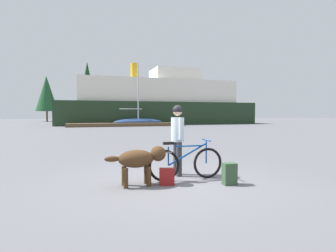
# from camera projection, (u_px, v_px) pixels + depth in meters

# --- Properties ---
(ground_plane) EXTENTS (160.00, 160.00, 0.00)m
(ground_plane) POSITION_uv_depth(u_px,v_px,m) (175.00, 182.00, 6.07)
(ground_plane) COLOR slate
(bicycle) EXTENTS (1.79, 0.44, 0.91)m
(bicycle) POSITION_uv_depth(u_px,v_px,m) (186.00, 163.00, 6.21)
(bicycle) COLOR black
(bicycle) RESTS_ON ground_plane
(person_cyclist) EXTENTS (0.32, 0.53, 1.73)m
(person_cyclist) POSITION_uv_depth(u_px,v_px,m) (178.00, 133.00, 6.66)
(person_cyclist) COLOR #333338
(person_cyclist) RESTS_ON ground_plane
(dog) EXTENTS (1.30, 0.44, 0.83)m
(dog) POSITION_uv_depth(u_px,v_px,m) (140.00, 159.00, 5.71)
(dog) COLOR #472D19
(dog) RESTS_ON ground_plane
(backpack) EXTENTS (0.29, 0.22, 0.46)m
(backpack) POSITION_uv_depth(u_px,v_px,m) (229.00, 174.00, 5.81)
(backpack) COLOR #334C33
(backpack) RESTS_ON ground_plane
(handbag_pannier) EXTENTS (0.36, 0.27, 0.36)m
(handbag_pannier) POSITION_uv_depth(u_px,v_px,m) (167.00, 177.00, 5.78)
(handbag_pannier) COLOR maroon
(handbag_pannier) RESTS_ON ground_plane
(dock_pier) EXTENTS (13.88, 2.16, 0.40)m
(dock_pier) POSITION_uv_depth(u_px,v_px,m) (127.00, 125.00, 32.59)
(dock_pier) COLOR brown
(dock_pier) RESTS_ON ground_plane
(ferry_boat) EXTENTS (28.02, 8.68, 8.73)m
(ferry_boat) POSITION_uv_depth(u_px,v_px,m) (158.00, 103.00, 40.31)
(ferry_boat) COLOR #1E331E
(ferry_boat) RESTS_ON ground_plane
(sailboat_moored) EXTENTS (6.19, 1.73, 7.61)m
(sailboat_moored) POSITION_uv_depth(u_px,v_px,m) (138.00, 122.00, 33.85)
(sailboat_moored) COLOR navy
(sailboat_moored) RESTS_ON ground_plane
(pine_tree_far_left) EXTENTS (4.12, 4.12, 8.79)m
(pine_tree_far_left) POSITION_uv_depth(u_px,v_px,m) (47.00, 94.00, 52.34)
(pine_tree_far_left) COLOR #4C331E
(pine_tree_far_left) RESTS_ON ground_plane
(pine_tree_center) EXTENTS (3.78, 3.78, 12.18)m
(pine_tree_center) POSITION_uv_depth(u_px,v_px,m) (87.00, 85.00, 55.99)
(pine_tree_center) COLOR #4C331E
(pine_tree_center) RESTS_ON ground_plane
(pine_tree_far_right) EXTENTS (3.49, 3.49, 11.98)m
(pine_tree_far_right) POSITION_uv_depth(u_px,v_px,m) (175.00, 87.00, 62.08)
(pine_tree_far_right) COLOR #4C331E
(pine_tree_far_right) RESTS_ON ground_plane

